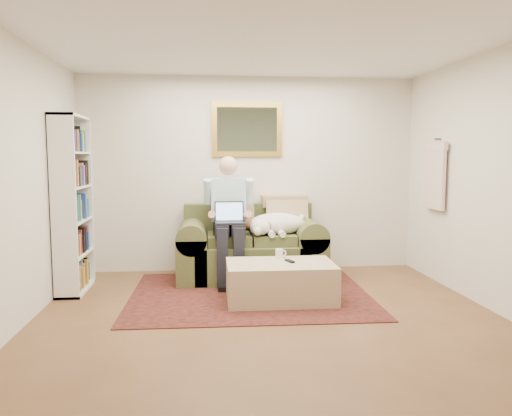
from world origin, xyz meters
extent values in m
cube|color=brown|center=(0.00, 0.00, 0.00)|extent=(4.50, 5.00, 0.01)
cube|color=white|center=(0.00, 0.00, 2.60)|extent=(4.50, 5.00, 0.01)
cube|color=silver|center=(0.00, 2.50, 1.30)|extent=(4.50, 0.01, 2.60)
cube|color=silver|center=(-2.25, 0.00, 1.30)|extent=(0.01, 5.00, 2.60)
cube|color=black|center=(-0.11, 1.21, 0.01)|extent=(2.68, 2.16, 0.01)
cube|color=#404525|center=(-0.03, 1.96, 0.23)|extent=(1.39, 0.89, 0.45)
cube|color=#404525|center=(-0.03, 2.35, 0.68)|extent=(1.69, 0.19, 0.46)
cube|color=#404525|center=(-0.77, 1.96, 0.28)|extent=(0.37, 0.89, 0.93)
cube|color=#404525|center=(0.70, 1.96, 0.28)|extent=(0.37, 0.89, 0.93)
cube|color=#404525|center=(-0.31, 1.91, 0.52)|extent=(0.53, 0.60, 0.13)
cube|color=#404525|center=(0.24, 1.91, 0.52)|extent=(0.53, 0.60, 0.13)
cube|color=black|center=(-0.31, 1.71, 0.75)|extent=(0.36, 0.25, 0.02)
cube|color=black|center=(-0.31, 1.83, 0.87)|extent=(0.36, 0.07, 0.25)
cube|color=#99BFF2|center=(-0.31, 1.82, 0.87)|extent=(0.32, 0.05, 0.21)
cube|color=#C8B585|center=(0.19, 0.94, 0.21)|extent=(1.15, 0.74, 0.41)
cylinder|color=white|center=(0.22, 1.20, 0.46)|extent=(0.08, 0.08, 0.10)
cube|color=black|center=(0.30, 0.98, 0.42)|extent=(0.10, 0.16, 0.02)
cube|color=gold|center=(-0.03, 2.48, 1.90)|extent=(0.94, 0.04, 0.72)
cube|color=gray|center=(-0.03, 2.46, 1.90)|extent=(0.80, 0.01, 0.58)
camera|label=1|loc=(-0.60, -4.22, 1.54)|focal=35.00mm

